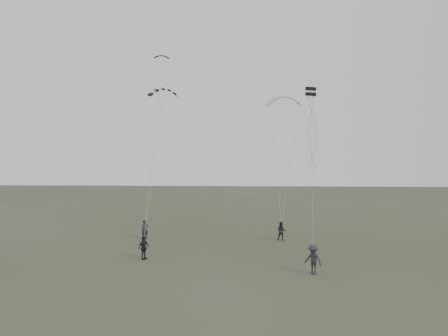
{
  "coord_description": "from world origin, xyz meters",
  "views": [
    {
      "loc": [
        3.17,
        -31.61,
        7.77
      ],
      "look_at": [
        1.33,
        6.01,
        6.45
      ],
      "focal_mm": 35.0,
      "sensor_mm": 36.0,
      "label": 1
    }
  ],
  "objects_px": {
    "kite_pale_large": "(284,97)",
    "flyer_center": "(144,248)",
    "kite_dark_small": "(162,56)",
    "flyer_far": "(313,259)",
    "kite_box": "(311,91)",
    "kite_striped": "(164,89)",
    "flyer_right": "(281,231)",
    "flyer_left": "(145,229)"
  },
  "relations": [
    {
      "from": "flyer_left",
      "to": "flyer_center",
      "type": "bearing_deg",
      "value": -107.41
    },
    {
      "from": "flyer_right",
      "to": "kite_striped",
      "type": "relative_size",
      "value": 0.63
    },
    {
      "from": "flyer_far",
      "to": "kite_box",
      "type": "relative_size",
      "value": 2.66
    },
    {
      "from": "flyer_left",
      "to": "flyer_right",
      "type": "height_order",
      "value": "flyer_left"
    },
    {
      "from": "flyer_left",
      "to": "kite_striped",
      "type": "relative_size",
      "value": 0.65
    },
    {
      "from": "flyer_right",
      "to": "kite_dark_small",
      "type": "distance_m",
      "value": 21.13
    },
    {
      "from": "kite_pale_large",
      "to": "kite_striped",
      "type": "distance_m",
      "value": 14.88
    },
    {
      "from": "flyer_far",
      "to": "kite_striped",
      "type": "bearing_deg",
      "value": -178.38
    },
    {
      "from": "flyer_right",
      "to": "kite_striped",
      "type": "xyz_separation_m",
      "value": [
        -10.14,
        -1.61,
        12.37
      ]
    },
    {
      "from": "flyer_center",
      "to": "flyer_far",
      "type": "bearing_deg",
      "value": -74.23
    },
    {
      "from": "kite_pale_large",
      "to": "kite_box",
      "type": "relative_size",
      "value": 5.23
    },
    {
      "from": "flyer_left",
      "to": "kite_striped",
      "type": "bearing_deg",
      "value": -68.56
    },
    {
      "from": "flyer_center",
      "to": "kite_dark_small",
      "type": "xyz_separation_m",
      "value": [
        -1.05,
        12.82,
        16.72
      ]
    },
    {
      "from": "kite_pale_large",
      "to": "flyer_far",
      "type": "bearing_deg",
      "value": -93.27
    },
    {
      "from": "kite_pale_large",
      "to": "kite_striped",
      "type": "relative_size",
      "value": 1.42
    },
    {
      "from": "flyer_right",
      "to": "kite_pale_large",
      "type": "bearing_deg",
      "value": 92.78
    },
    {
      "from": "flyer_center",
      "to": "kite_dark_small",
      "type": "height_order",
      "value": "kite_dark_small"
    },
    {
      "from": "flyer_center",
      "to": "kite_dark_small",
      "type": "relative_size",
      "value": 1.13
    },
    {
      "from": "kite_striped",
      "to": "kite_box",
      "type": "bearing_deg",
      "value": -28.55
    },
    {
      "from": "flyer_left",
      "to": "flyer_right",
      "type": "bearing_deg",
      "value": -30.2
    },
    {
      "from": "flyer_far",
      "to": "flyer_center",
      "type": "bearing_deg",
      "value": -155.36
    },
    {
      "from": "kite_pale_large",
      "to": "flyer_center",
      "type": "bearing_deg",
      "value": -130.25
    },
    {
      "from": "flyer_center",
      "to": "flyer_far",
      "type": "relative_size",
      "value": 0.9
    },
    {
      "from": "kite_striped",
      "to": "flyer_left",
      "type": "bearing_deg",
      "value": 114.76
    },
    {
      "from": "flyer_center",
      "to": "flyer_far",
      "type": "height_order",
      "value": "flyer_far"
    },
    {
      "from": "flyer_far",
      "to": "kite_dark_small",
      "type": "bearing_deg",
      "value": 168.88
    },
    {
      "from": "kite_dark_small",
      "to": "kite_pale_large",
      "type": "xyz_separation_m",
      "value": [
        12.6,
        2.85,
        -3.83
      ]
    },
    {
      "from": "flyer_right",
      "to": "kite_pale_large",
      "type": "xyz_separation_m",
      "value": [
        0.94,
        8.3,
        12.93
      ]
    },
    {
      "from": "flyer_left",
      "to": "flyer_right",
      "type": "xyz_separation_m",
      "value": [
        12.25,
        -0.08,
        -0.03
      ]
    },
    {
      "from": "flyer_far",
      "to": "kite_box",
      "type": "height_order",
      "value": "kite_box"
    },
    {
      "from": "kite_dark_small",
      "to": "kite_pale_large",
      "type": "distance_m",
      "value": 13.47
    },
    {
      "from": "flyer_right",
      "to": "flyer_center",
      "type": "height_order",
      "value": "flyer_center"
    },
    {
      "from": "flyer_right",
      "to": "flyer_far",
      "type": "bearing_deg",
      "value": -74.69
    },
    {
      "from": "flyer_right",
      "to": "kite_striped",
      "type": "bearing_deg",
      "value": -161.75
    },
    {
      "from": "flyer_far",
      "to": "kite_box",
      "type": "xyz_separation_m",
      "value": [
        1.05,
        8.65,
        11.89
      ]
    },
    {
      "from": "kite_pale_large",
      "to": "flyer_left",
      "type": "bearing_deg",
      "value": -151.92
    },
    {
      "from": "flyer_far",
      "to": "kite_pale_large",
      "type": "bearing_deg",
      "value": 131.07
    },
    {
      "from": "kite_dark_small",
      "to": "flyer_far",
      "type": "bearing_deg",
      "value": -71.44
    },
    {
      "from": "flyer_left",
      "to": "kite_pale_large",
      "type": "bearing_deg",
      "value": 2.11
    },
    {
      "from": "kite_striped",
      "to": "kite_box",
      "type": "relative_size",
      "value": 3.67
    },
    {
      "from": "flyer_far",
      "to": "flyer_right",
      "type": "bearing_deg",
      "value": 136.55
    },
    {
      "from": "kite_dark_small",
      "to": "kite_striped",
      "type": "relative_size",
      "value": 0.58
    }
  ]
}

